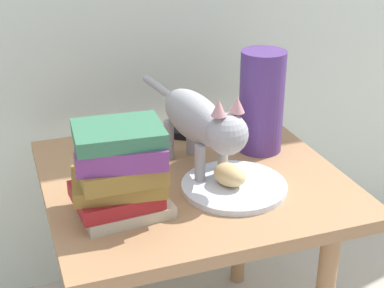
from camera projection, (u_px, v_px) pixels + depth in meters
side_table at (192, 203)px, 1.39m from camera, size 0.68×0.64×0.54m
plate at (234, 186)px, 1.29m from camera, size 0.24×0.24×0.01m
bread_roll at (230, 175)px, 1.27m from camera, size 0.09×0.10×0.05m
cat at (200, 121)px, 1.31m from camera, size 0.13×0.48×0.23m
book_stack at (119, 171)px, 1.16m from camera, size 0.21×0.17×0.20m
green_vase at (262, 102)px, 1.44m from camera, size 0.11×0.11×0.26m
candle_jar at (117, 143)px, 1.43m from camera, size 0.07×0.07×0.08m
tv_remote at (181, 134)px, 1.55m from camera, size 0.15×0.12×0.02m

